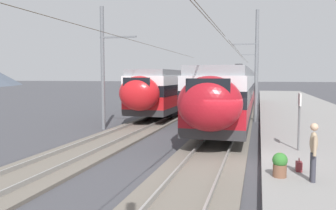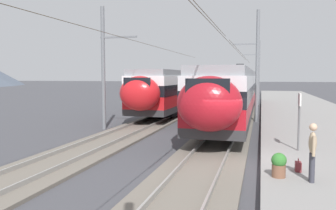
{
  "view_description": "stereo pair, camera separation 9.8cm",
  "coord_description": "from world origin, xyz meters",
  "px_view_note": "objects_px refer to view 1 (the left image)",
  "views": [
    {
      "loc": [
        -13.36,
        -0.77,
        3.38
      ],
      "look_at": [
        2.29,
        3.41,
        2.01
      ],
      "focal_mm": 36.47,
      "sensor_mm": 36.0,
      "label": 1
    },
    {
      "loc": [
        -13.33,
        -0.86,
        3.38
      ],
      "look_at": [
        2.29,
        3.41,
        2.01
      ],
      "focal_mm": 36.47,
      "sensor_mm": 36.0,
      "label": 2
    }
  ],
  "objects_px": {
    "catenary_mast_mid": "(255,65)",
    "catenary_mast_east": "(256,71)",
    "catenary_mast_far_side": "(105,66)",
    "handbag_beside_passenger": "(299,166)",
    "train_near_platform": "(235,90)",
    "platform_sign": "(299,109)",
    "potted_plant_platform_edge": "(280,164)",
    "train_far_track": "(182,88)",
    "passenger_walking": "(314,149)"
  },
  "relations": [
    {
      "from": "train_near_platform",
      "to": "catenary_mast_mid",
      "type": "xyz_separation_m",
      "value": [
        -2.55,
        -1.58,
        1.99
      ]
    },
    {
      "from": "catenary_mast_far_side",
      "to": "passenger_walking",
      "type": "distance_m",
      "value": 14.73
    },
    {
      "from": "train_near_platform",
      "to": "platform_sign",
      "type": "bearing_deg",
      "value": -165.91
    },
    {
      "from": "catenary_mast_far_side",
      "to": "potted_plant_platform_edge",
      "type": "height_order",
      "value": "catenary_mast_far_side"
    },
    {
      "from": "catenary_mast_mid",
      "to": "catenary_mast_east",
      "type": "bearing_deg",
      "value": 0.03
    },
    {
      "from": "train_far_track",
      "to": "catenary_mast_mid",
      "type": "distance_m",
      "value": 10.46
    },
    {
      "from": "catenary_mast_east",
      "to": "train_far_track",
      "type": "bearing_deg",
      "value": 138.6
    },
    {
      "from": "platform_sign",
      "to": "handbag_beside_passenger",
      "type": "xyz_separation_m",
      "value": [
        -3.25,
        0.32,
        -1.55
      ]
    },
    {
      "from": "catenary_mast_east",
      "to": "handbag_beside_passenger",
      "type": "xyz_separation_m",
      "value": [
        -30.12,
        -1.62,
        -3.42
      ]
    },
    {
      "from": "catenary_mast_east",
      "to": "platform_sign",
      "type": "distance_m",
      "value": 27.0
    },
    {
      "from": "platform_sign",
      "to": "potted_plant_platform_edge",
      "type": "bearing_deg",
      "value": 166.93
    },
    {
      "from": "platform_sign",
      "to": "catenary_mast_mid",
      "type": "bearing_deg",
      "value": 9.58
    },
    {
      "from": "catenary_mast_far_side",
      "to": "potted_plant_platform_edge",
      "type": "bearing_deg",
      "value": -132.67
    },
    {
      "from": "platform_sign",
      "to": "passenger_walking",
      "type": "xyz_separation_m",
      "value": [
        -4.3,
        0.06,
        -0.76
      ]
    },
    {
      "from": "catenary_mast_mid",
      "to": "catenary_mast_far_side",
      "type": "xyz_separation_m",
      "value": [
        -6.21,
        9.07,
        -0.19
      ]
    },
    {
      "from": "catenary_mast_mid",
      "to": "platform_sign",
      "type": "relative_size",
      "value": 16.9
    },
    {
      "from": "catenary_mast_far_side",
      "to": "platform_sign",
      "type": "bearing_deg",
      "value": -115.3
    },
    {
      "from": "platform_sign",
      "to": "potted_plant_platform_edge",
      "type": "relative_size",
      "value": 3.16
    },
    {
      "from": "train_near_platform",
      "to": "potted_plant_platform_edge",
      "type": "xyz_separation_m",
      "value": [
        -18.02,
        -2.56,
        -1.46
      ]
    },
    {
      "from": "handbag_beside_passenger",
      "to": "catenary_mast_far_side",
      "type": "bearing_deg",
      "value": 51.64
    },
    {
      "from": "train_far_track",
      "to": "passenger_walking",
      "type": "height_order",
      "value": "train_far_track"
    },
    {
      "from": "catenary_mast_east",
      "to": "potted_plant_platform_edge",
      "type": "relative_size",
      "value": 53.38
    },
    {
      "from": "train_far_track",
      "to": "platform_sign",
      "type": "bearing_deg",
      "value": -154.36
    },
    {
      "from": "passenger_walking",
      "to": "catenary_mast_east",
      "type": "bearing_deg",
      "value": 3.44
    },
    {
      "from": "passenger_walking",
      "to": "handbag_beside_passenger",
      "type": "xyz_separation_m",
      "value": [
        1.04,
        0.26,
        -0.79
      ]
    },
    {
      "from": "train_near_platform",
      "to": "catenary_mast_mid",
      "type": "relative_size",
      "value": 0.8
    },
    {
      "from": "catenary_mast_east",
      "to": "catenary_mast_far_side",
      "type": "distance_m",
      "value": 23.49
    },
    {
      "from": "catenary_mast_east",
      "to": "platform_sign",
      "type": "relative_size",
      "value": 16.9
    },
    {
      "from": "catenary_mast_mid",
      "to": "catenary_mast_east",
      "type": "relative_size",
      "value": 1.0
    },
    {
      "from": "catenary_mast_mid",
      "to": "catenary_mast_east",
      "type": "height_order",
      "value": "catenary_mast_mid"
    },
    {
      "from": "catenary_mast_far_side",
      "to": "platform_sign",
      "type": "distance_m",
      "value": 12.32
    },
    {
      "from": "train_far_track",
      "to": "potted_plant_platform_edge",
      "type": "height_order",
      "value": "train_far_track"
    },
    {
      "from": "train_near_platform",
      "to": "passenger_walking",
      "type": "height_order",
      "value": "train_near_platform"
    },
    {
      "from": "catenary_mast_far_side",
      "to": "potted_plant_platform_edge",
      "type": "relative_size",
      "value": 53.38
    },
    {
      "from": "train_far_track",
      "to": "catenary_mast_mid",
      "type": "xyz_separation_m",
      "value": [
        -7.41,
        -7.11,
        1.99
      ]
    },
    {
      "from": "platform_sign",
      "to": "passenger_walking",
      "type": "distance_m",
      "value": 4.36
    },
    {
      "from": "potted_plant_platform_edge",
      "to": "train_far_track",
      "type": "bearing_deg",
      "value": 19.46
    },
    {
      "from": "catenary_mast_east",
      "to": "catenary_mast_far_side",
      "type": "xyz_separation_m",
      "value": [
        -21.67,
        9.06,
        0.09
      ]
    },
    {
      "from": "catenary_mast_mid",
      "to": "potted_plant_platform_edge",
      "type": "relative_size",
      "value": 53.38
    },
    {
      "from": "potted_plant_platform_edge",
      "to": "catenary_mast_mid",
      "type": "bearing_deg",
      "value": 3.63
    },
    {
      "from": "catenary_mast_far_side",
      "to": "platform_sign",
      "type": "relative_size",
      "value": 16.9
    },
    {
      "from": "platform_sign",
      "to": "handbag_beside_passenger",
      "type": "bearing_deg",
      "value": 174.44
    },
    {
      "from": "catenary_mast_mid",
      "to": "handbag_beside_passenger",
      "type": "xyz_separation_m",
      "value": [
        -14.66,
        -1.61,
        -3.7
      ]
    },
    {
      "from": "train_near_platform",
      "to": "catenary_mast_far_side",
      "type": "distance_m",
      "value": 11.66
    },
    {
      "from": "train_far_track",
      "to": "platform_sign",
      "type": "height_order",
      "value": "train_far_track"
    },
    {
      "from": "train_far_track",
      "to": "catenary_mast_mid",
      "type": "bearing_deg",
      "value": -136.21
    },
    {
      "from": "catenary_mast_east",
      "to": "handbag_beside_passenger",
      "type": "distance_m",
      "value": 30.36
    },
    {
      "from": "catenary_mast_mid",
      "to": "potted_plant_platform_edge",
      "type": "bearing_deg",
      "value": -176.37
    },
    {
      "from": "catenary_mast_mid",
      "to": "handbag_beside_passenger",
      "type": "bearing_deg",
      "value": -173.74
    },
    {
      "from": "train_near_platform",
      "to": "catenary_mast_east",
      "type": "relative_size",
      "value": 0.8
    }
  ]
}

